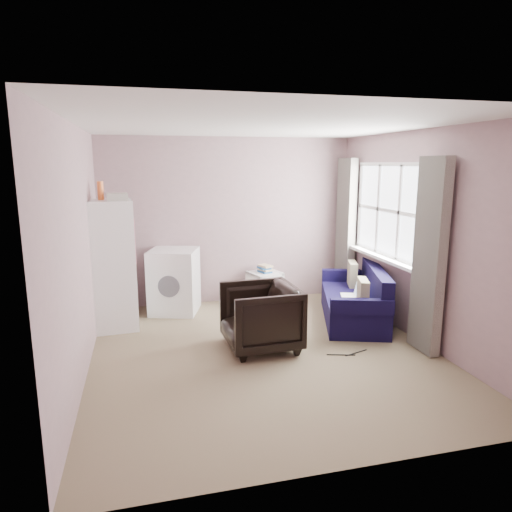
% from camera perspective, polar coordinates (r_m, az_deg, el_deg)
% --- Properties ---
extents(room, '(3.84, 4.24, 2.54)m').
position_cam_1_polar(room, '(4.95, 1.33, 1.53)').
color(room, '#806F53').
rests_on(room, ground).
extents(armchair, '(0.79, 0.84, 0.83)m').
position_cam_1_polar(armchair, '(5.28, 0.56, -7.24)').
color(armchair, black).
rests_on(armchair, ground).
extents(fridge, '(0.62, 0.61, 1.89)m').
position_cam_1_polar(fridge, '(6.11, -17.57, -1.00)').
color(fridge, white).
rests_on(fridge, ground).
extents(washing_machine, '(0.81, 0.81, 0.91)m').
position_cam_1_polar(washing_machine, '(6.65, -10.19, -2.91)').
color(washing_machine, white).
rests_on(washing_machine, ground).
extents(side_table, '(0.54, 0.54, 0.59)m').
position_cam_1_polar(side_table, '(7.02, 1.10, -3.63)').
color(side_table, silver).
rests_on(side_table, ground).
extents(sofa, '(1.24, 1.81, 0.74)m').
position_cam_1_polar(sofa, '(6.39, 12.50, -5.52)').
color(sofa, black).
rests_on(sofa, ground).
extents(window_dressing, '(0.17, 2.62, 2.18)m').
position_cam_1_polar(window_dressing, '(6.28, 15.31, 1.89)').
color(window_dressing, white).
rests_on(window_dressing, ground).
extents(floor_cables, '(0.50, 0.12, 0.01)m').
position_cam_1_polar(floor_cables, '(5.35, 11.51, -11.89)').
color(floor_cables, black).
rests_on(floor_cables, ground).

